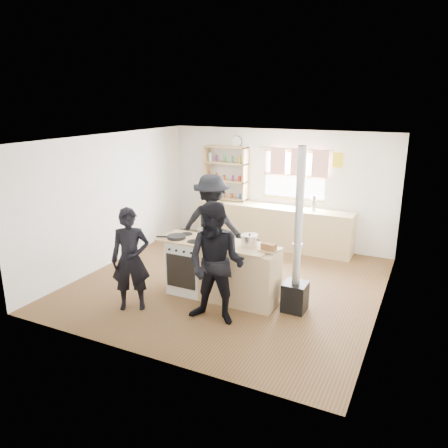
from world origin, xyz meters
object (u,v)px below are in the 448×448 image
Objects in this scene: roast_tray at (215,241)px; thermos at (314,204)px; stockpot_counter at (249,240)px; flue_heater at (296,270)px; skillet_greens at (177,237)px; cooking_island at (223,270)px; person_near_right at (216,264)px; person_near_left at (131,260)px; person_far at (212,224)px; stockpot_stove at (204,234)px; bread_board at (269,248)px.

thermos is at bearing 73.51° from roast_tray.
flue_heater is at bearing 1.39° from stockpot_counter.
roast_tray is at bearing -106.49° from thermos.
thermos is at bearing 83.95° from stockpot_counter.
roast_tray is (0.66, 0.07, 0.01)m from skillet_greens.
cooking_island is 0.90m from person_near_right.
stockpot_counter is at bearing 11.02° from roast_tray.
person_near_left is 0.87× the size of person_far.
roast_tray is 0.15× the size of flue_heater.
skillet_greens is 0.45m from stockpot_stove.
skillet_greens is at bearing -154.07° from stockpot_stove.
stockpot_counter reaches higher than stockpot_stove.
stockpot_stove is (-0.26, 0.13, 0.05)m from roast_tray.
person_near_right is (-0.17, -0.81, -0.13)m from stockpot_counter.
cooking_island is at bearing -172.75° from stockpot_counter.
bread_board is 0.17× the size of person_near_right.
person_near_right is at bearing -52.44° from stockpot_stove.
bread_board is 0.19× the size of person_near_left.
bread_board is at bearing 50.47° from person_near_right.
stockpot_stove reaches higher than roast_tray.
skillet_greens is 0.23× the size of person_near_right.
thermos is at bearing -135.81° from person_far.
stockpot_counter is 0.84m from flue_heater.
flue_heater is at bearing 146.73° from person_far.
bread_board reaches higher than roast_tray.
roast_tray is 0.21× the size of person_far.
skillet_greens is 1.06× the size of roast_tray.
person_near_left is at bearing -137.44° from roast_tray.
skillet_greens is (-0.77, -0.12, 0.49)m from cooking_island.
bread_board is (0.79, -0.03, 0.51)m from cooking_island.
person_near_right is 1.91m from person_far.
stockpot_counter is 1.40m from person_far.
person_near_right is at bearing -125.73° from bread_board.
person_near_right is 0.97× the size of person_far.
person_near_left is at bearing -138.99° from cooking_island.
thermos is at bearing 32.72° from person_near_left.
stockpot_stove is at bearing 178.34° from stockpot_counter.
cooking_island is 0.71m from stockpot_counter.
thermos is 4.13m from person_near_left.
person_near_left is at bearing -115.90° from thermos.
stockpot_stove is at bearing 23.73° from person_near_left.
roast_tray is at bearing 114.81° from person_near_right.
person_near_left reaches higher than thermos.
stockpot_counter is at bearing 165.73° from bread_board.
person_far reaches higher than stockpot_counter.
flue_heater reaches higher than cooking_island.
thermos is 0.73× the size of skillet_greens.
stockpot_counter is (0.80, -0.02, 0.01)m from stockpot_stove.
bread_board is 1.74m from person_far.
bread_board is 0.89m from person_near_right.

